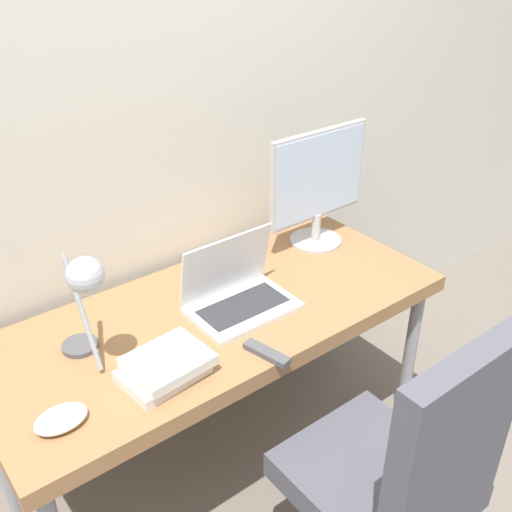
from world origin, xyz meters
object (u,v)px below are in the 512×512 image
Objects in this scene: monitor at (318,183)px; game_controller at (61,419)px; desk_lamp at (84,289)px; laptop at (237,294)px; book_stack at (165,367)px; office_chair at (403,473)px.

monitor reaches higher than game_controller.
desk_lamp is 0.35m from game_controller.
monitor is 3.28× the size of game_controller.
monitor is at bearing 18.94° from laptop.
monitor is 1.07m from desk_lamp.
desk_lamp reaches higher than book_stack.
monitor is at bearing 10.18° from desk_lamp.
laptop is 0.41m from book_stack.
monitor reaches higher than desk_lamp.
office_chair is at bearing -118.93° from monitor.
office_chair is (0.02, -0.75, -0.21)m from laptop.
game_controller is at bearing 179.43° from book_stack.
desk_lamp is (-1.06, -0.19, 0.03)m from monitor.
office_chair is 4.03× the size of book_stack.
monitor reaches higher than book_stack.
monitor is 0.44× the size of office_chair.
desk_lamp reaches higher than laptop.
book_stack is 1.85× the size of game_controller.
book_stack is at bearing -157.10° from laptop.
book_stack is (0.15, -0.15, -0.25)m from desk_lamp.
desk_lamp is 1.02m from office_chair.
game_controller is (-0.17, -0.15, -0.27)m from desk_lamp.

